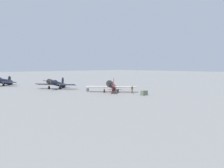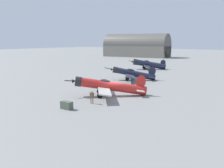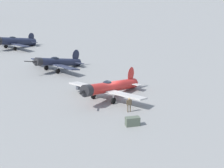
{
  "view_description": "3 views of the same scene",
  "coord_description": "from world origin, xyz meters",
  "px_view_note": "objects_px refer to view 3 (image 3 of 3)",
  "views": [
    {
      "loc": [
        -40.48,
        36.59,
        6.03
      ],
      "look_at": [
        0.0,
        0.0,
        1.8
      ],
      "focal_mm": 37.99,
      "sensor_mm": 36.0,
      "label": 1
    },
    {
      "loc": [
        -29.64,
        -23.53,
        8.29
      ],
      "look_at": [
        0.0,
        0.0,
        1.8
      ],
      "focal_mm": 41.24,
      "sensor_mm": 36.0,
      "label": 2
    },
    {
      "loc": [
        -44.56,
        8.74,
        15.89
      ],
      "look_at": [
        0.0,
        0.0,
        1.8
      ],
      "focal_mm": 59.56,
      "sensor_mm": 36.0,
      "label": 3
    }
  ],
  "objects_px": {
    "equipment_crate": "(133,121)",
    "fuel_drum": "(78,87)",
    "airplane_mid_apron": "(57,62)",
    "airplane_far_line": "(15,42)",
    "ground_crew_mechanic": "(129,103)",
    "airplane_foreground": "(110,87)"
  },
  "relations": [
    {
      "from": "fuel_drum",
      "to": "airplane_mid_apron",
      "type": "bearing_deg",
      "value": 12.21
    },
    {
      "from": "equipment_crate",
      "to": "fuel_drum",
      "type": "distance_m",
      "value": 14.19
    },
    {
      "from": "fuel_drum",
      "to": "equipment_crate",
      "type": "bearing_deg",
      "value": -162.16
    },
    {
      "from": "ground_crew_mechanic",
      "to": "equipment_crate",
      "type": "height_order",
      "value": "ground_crew_mechanic"
    },
    {
      "from": "airplane_far_line",
      "to": "fuel_drum",
      "type": "distance_m",
      "value": 31.68
    },
    {
      "from": "airplane_mid_apron",
      "to": "fuel_drum",
      "type": "distance_m",
      "value": 10.87
    },
    {
      "from": "equipment_crate",
      "to": "airplane_foreground",
      "type": "bearing_deg",
      "value": 4.84
    },
    {
      "from": "ground_crew_mechanic",
      "to": "equipment_crate",
      "type": "relative_size",
      "value": 1.12
    },
    {
      "from": "airplane_far_line",
      "to": "fuel_drum",
      "type": "relative_size",
      "value": 12.08
    },
    {
      "from": "airplane_foreground",
      "to": "airplane_far_line",
      "type": "height_order",
      "value": "airplane_foreground"
    },
    {
      "from": "ground_crew_mechanic",
      "to": "airplane_far_line",
      "type": "bearing_deg",
      "value": 12.71
    },
    {
      "from": "airplane_foreground",
      "to": "airplane_mid_apron",
      "type": "distance_m",
      "value": 16.18
    },
    {
      "from": "airplane_mid_apron",
      "to": "airplane_far_line",
      "type": "distance_m",
      "value": 20.94
    },
    {
      "from": "airplane_mid_apron",
      "to": "airplane_far_line",
      "type": "xyz_separation_m",
      "value": [
        19.47,
        7.71,
        0.07
      ]
    },
    {
      "from": "equipment_crate",
      "to": "airplane_mid_apron",
      "type": "bearing_deg",
      "value": 15.4
    },
    {
      "from": "fuel_drum",
      "to": "airplane_foreground",
      "type": "bearing_deg",
      "value": -141.5
    },
    {
      "from": "equipment_crate",
      "to": "fuel_drum",
      "type": "relative_size",
      "value": 1.93
    },
    {
      "from": "ground_crew_mechanic",
      "to": "equipment_crate",
      "type": "distance_m",
      "value": 3.97
    },
    {
      "from": "airplane_foreground",
      "to": "airplane_far_line",
      "type": "relative_size",
      "value": 1.03
    },
    {
      "from": "airplane_mid_apron",
      "to": "fuel_drum",
      "type": "relative_size",
      "value": 12.08
    },
    {
      "from": "airplane_foreground",
      "to": "ground_crew_mechanic",
      "type": "xyz_separation_m",
      "value": [
        -5.11,
        -1.32,
        -0.46
      ]
    },
    {
      "from": "airplane_mid_apron",
      "to": "ground_crew_mechanic",
      "type": "bearing_deg",
      "value": 74.28
    }
  ]
}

